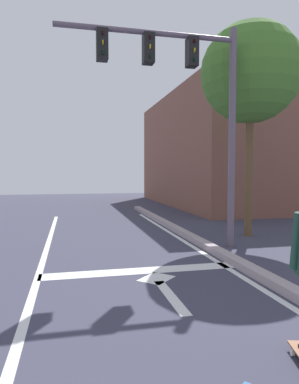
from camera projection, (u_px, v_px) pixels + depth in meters
The scene contains 8 objects.
lane_line_center at pixel (22, 329), 3.91m from camera, with size 0.12×20.00×0.01m, color silver.
lane_line_curbside at pixel (286, 304), 4.67m from camera, with size 0.12×20.00×0.01m, color silver.
stop_bar at pixel (140, 271), 6.22m from camera, with size 3.54×0.40×0.01m, color silver.
lane_arrow_stem at pixel (171, 296), 4.95m from camera, with size 0.16×1.40×0.01m, color silver.
lane_arrow_head at pixel (156, 278), 5.78m from camera, with size 0.56×0.44×0.01m, color silver.
traffic_signal_mast at pixel (184, 85), 7.75m from camera, with size 4.11×0.34×5.09m.
roadside_tree at pixel (251, 74), 9.33m from camera, with size 2.70×2.70×5.82m.
building_block at pixel (246, 151), 19.02m from camera, with size 9.01×11.62×5.79m, color brown.
Camera 1 is at (0.05, 1.96, 1.80)m, focal length 32.24 mm.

